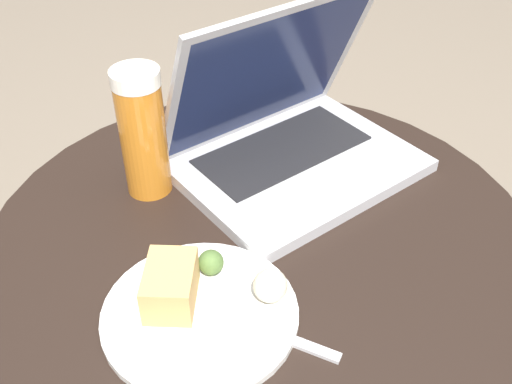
{
  "coord_description": "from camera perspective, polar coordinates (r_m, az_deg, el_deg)",
  "views": [
    {
      "loc": [
        -0.43,
        -0.39,
        1.08
      ],
      "look_at": [
        -0.01,
        0.0,
        0.62
      ],
      "focal_mm": 42.0,
      "sensor_mm": 36.0,
      "label": 1
    }
  ],
  "objects": [
    {
      "name": "beer_glass",
      "position": [
        0.81,
        -10.73,
        5.55
      ],
      "size": [
        0.06,
        0.06,
        0.18
      ],
      "color": "#C6701E",
      "rests_on": "table"
    },
    {
      "name": "table",
      "position": [
        0.87,
        0.47,
        -9.53
      ],
      "size": [
        0.72,
        0.72,
        0.55
      ],
      "color": "#515156",
      "rests_on": "ground_plane"
    },
    {
      "name": "snack_plate",
      "position": [
        0.68,
        -5.53,
        -10.35
      ],
      "size": [
        0.22,
        0.22,
        0.06
      ],
      "color": "silver",
      "rests_on": "table"
    },
    {
      "name": "fork",
      "position": [
        0.67,
        -0.99,
        -12.36
      ],
      "size": [
        0.08,
        0.19,
        0.0
      ],
      "color": "silver",
      "rests_on": "table"
    },
    {
      "name": "laptop",
      "position": [
        0.87,
        3.06,
        5.44
      ],
      "size": [
        0.36,
        0.3,
        0.25
      ],
      "color": "#B2B2B7",
      "rests_on": "table"
    }
  ]
}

